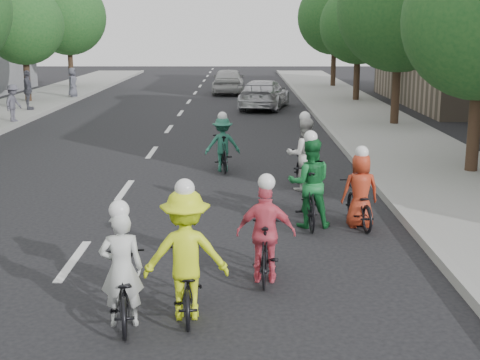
{
  "coord_description": "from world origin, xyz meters",
  "views": [
    {
      "loc": [
        2.79,
        -10.5,
        3.75
      ],
      "look_at": [
        2.77,
        1.67,
        1.0
      ],
      "focal_mm": 50.0,
      "sensor_mm": 36.0,
      "label": 1
    }
  ],
  "objects_px": {
    "spectator_0": "(13,103)",
    "cyclist_1": "(266,242)",
    "cyclist_3": "(123,284)",
    "cyclist_4": "(359,198)",
    "spectator_1": "(28,90)",
    "follow_car_lead": "(264,94)",
    "cyclist_2": "(309,190)",
    "cyclist_5": "(186,265)",
    "cyclist_6": "(223,148)",
    "follow_car_trail": "(228,81)",
    "spectator_2": "(72,82)",
    "cyclist_0": "(304,162)"
  },
  "relations": [
    {
      "from": "cyclist_1",
      "to": "cyclist_5",
      "type": "distance_m",
      "value": 1.71
    },
    {
      "from": "spectator_0",
      "to": "cyclist_1",
      "type": "bearing_deg",
      "value": -138.08
    },
    {
      "from": "cyclist_0",
      "to": "cyclist_6",
      "type": "distance_m",
      "value": 2.97
    },
    {
      "from": "cyclist_0",
      "to": "follow_car_lead",
      "type": "bearing_deg",
      "value": -94.9
    },
    {
      "from": "cyclist_4",
      "to": "follow_car_trail",
      "type": "bearing_deg",
      "value": -90.11
    },
    {
      "from": "spectator_0",
      "to": "spectator_2",
      "type": "relative_size",
      "value": 0.94
    },
    {
      "from": "spectator_0",
      "to": "spectator_1",
      "type": "xyz_separation_m",
      "value": [
        -0.66,
        4.01,
        0.15
      ]
    },
    {
      "from": "cyclist_1",
      "to": "cyclist_4",
      "type": "xyz_separation_m",
      "value": [
        1.92,
        2.89,
        -0.06
      ]
    },
    {
      "from": "spectator_1",
      "to": "cyclist_4",
      "type": "bearing_deg",
      "value": -166.0
    },
    {
      "from": "cyclist_4",
      "to": "spectator_0",
      "type": "bearing_deg",
      "value": -57.46
    },
    {
      "from": "cyclist_0",
      "to": "cyclist_2",
      "type": "relative_size",
      "value": 0.99
    },
    {
      "from": "follow_car_trail",
      "to": "spectator_0",
      "type": "distance_m",
      "value": 15.83
    },
    {
      "from": "follow_car_lead",
      "to": "cyclist_4",
      "type": "bearing_deg",
      "value": 105.07
    },
    {
      "from": "cyclist_1",
      "to": "cyclist_6",
      "type": "relative_size",
      "value": 0.99
    },
    {
      "from": "follow_car_lead",
      "to": "cyclist_0",
      "type": "bearing_deg",
      "value": 102.94
    },
    {
      "from": "cyclist_0",
      "to": "cyclist_4",
      "type": "height_order",
      "value": "cyclist_0"
    },
    {
      "from": "cyclist_6",
      "to": "cyclist_1",
      "type": "bearing_deg",
      "value": 88.12
    },
    {
      "from": "cyclist_5",
      "to": "follow_car_trail",
      "type": "height_order",
      "value": "cyclist_5"
    },
    {
      "from": "cyclist_2",
      "to": "spectator_2",
      "type": "xyz_separation_m",
      "value": [
        -10.53,
        24.08,
        0.22
      ]
    },
    {
      "from": "cyclist_2",
      "to": "cyclist_4",
      "type": "distance_m",
      "value": 0.99
    },
    {
      "from": "cyclist_4",
      "to": "cyclist_2",
      "type": "bearing_deg",
      "value": -7.86
    },
    {
      "from": "cyclist_1",
      "to": "cyclist_4",
      "type": "bearing_deg",
      "value": -119.15
    },
    {
      "from": "cyclist_5",
      "to": "spectator_2",
      "type": "xyz_separation_m",
      "value": [
        -8.49,
        28.3,
        0.22
      ]
    },
    {
      "from": "cyclist_3",
      "to": "follow_car_trail",
      "type": "height_order",
      "value": "cyclist_3"
    },
    {
      "from": "cyclist_4",
      "to": "follow_car_lead",
      "type": "xyz_separation_m",
      "value": [
        -1.19,
        19.75,
        0.14
      ]
    },
    {
      "from": "cyclist_3",
      "to": "cyclist_2",
      "type": "bearing_deg",
      "value": -131.59
    },
    {
      "from": "cyclist_2",
      "to": "follow_car_lead",
      "type": "distance_m",
      "value": 19.73
    },
    {
      "from": "cyclist_6",
      "to": "spectator_2",
      "type": "height_order",
      "value": "spectator_2"
    },
    {
      "from": "cyclist_4",
      "to": "spectator_1",
      "type": "relative_size",
      "value": 0.93
    },
    {
      "from": "cyclist_1",
      "to": "cyclist_3",
      "type": "distance_m",
      "value": 2.44
    },
    {
      "from": "cyclist_5",
      "to": "cyclist_6",
      "type": "bearing_deg",
      "value": -95.67
    },
    {
      "from": "cyclist_2",
      "to": "spectator_1",
      "type": "xyz_separation_m",
      "value": [
        -11.06,
        18.05,
        0.33
      ]
    },
    {
      "from": "cyclist_6",
      "to": "spectator_0",
      "type": "xyz_separation_m",
      "value": [
        -8.59,
        8.83,
        0.27
      ]
    },
    {
      "from": "cyclist_0",
      "to": "spectator_1",
      "type": "relative_size",
      "value": 1.05
    },
    {
      "from": "follow_car_lead",
      "to": "spectator_2",
      "type": "xyz_separation_m",
      "value": [
        -10.32,
        4.36,
        0.24
      ]
    },
    {
      "from": "cyclist_5",
      "to": "cyclist_2",
      "type": "bearing_deg",
      "value": -120.12
    },
    {
      "from": "cyclist_2",
      "to": "cyclist_6",
      "type": "distance_m",
      "value": 5.51
    },
    {
      "from": "cyclist_1",
      "to": "follow_car_lead",
      "type": "xyz_separation_m",
      "value": [
        0.73,
        22.63,
        0.08
      ]
    },
    {
      "from": "cyclist_4",
      "to": "spectator_0",
      "type": "distance_m",
      "value": 18.09
    },
    {
      "from": "cyclist_1",
      "to": "spectator_2",
      "type": "height_order",
      "value": "spectator_2"
    },
    {
      "from": "cyclist_3",
      "to": "spectator_0",
      "type": "relative_size",
      "value": 1.14
    },
    {
      "from": "cyclist_0",
      "to": "cyclist_4",
      "type": "distance_m",
      "value": 3.14
    },
    {
      "from": "cyclist_1",
      "to": "cyclist_5",
      "type": "relative_size",
      "value": 0.89
    },
    {
      "from": "cyclist_0",
      "to": "spectator_0",
      "type": "bearing_deg",
      "value": -52.41
    },
    {
      "from": "cyclist_1",
      "to": "cyclist_3",
      "type": "xyz_separation_m",
      "value": [
        -1.9,
        -1.52,
        -0.08
      ]
    },
    {
      "from": "follow_car_lead",
      "to": "spectator_1",
      "type": "bearing_deg",
      "value": 20.43
    },
    {
      "from": "cyclist_0",
      "to": "cyclist_2",
      "type": "bearing_deg",
      "value": 80.54
    },
    {
      "from": "follow_car_lead",
      "to": "cyclist_5",
      "type": "bearing_deg",
      "value": 97.26
    },
    {
      "from": "spectator_0",
      "to": "spectator_2",
      "type": "distance_m",
      "value": 10.05
    },
    {
      "from": "cyclist_5",
      "to": "spectator_2",
      "type": "bearing_deg",
      "value": -77.62
    }
  ]
}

